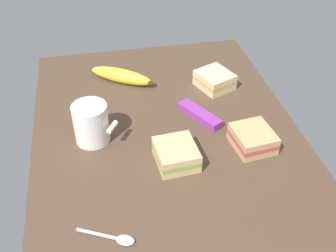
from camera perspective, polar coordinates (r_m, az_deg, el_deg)
tabletop at (r=99.82cm, az=0.00°, el=-1.79°), size 90.00×64.00×2.00cm
coffee_mug_black at (r=96.65cm, az=-10.56°, el=0.43°), size 8.86×10.22×9.68cm
sandwich_main at (r=116.03cm, az=6.46°, el=6.34°), size 11.76×11.25×4.40cm
sandwich_side at (r=96.91cm, az=11.62°, el=-1.74°), size 10.53×9.70×4.40cm
sandwich_extra at (r=90.97cm, az=1.09°, el=-3.94°), size 10.31×9.43×4.40cm
banana at (r=118.18cm, az=-6.46°, el=6.89°), size 13.71×17.92×4.06cm
spoon at (r=79.09cm, az=-7.34°, el=-15.07°), size 6.40×10.89×0.80cm
snack_bar at (r=104.41cm, az=4.41°, el=1.57°), size 12.97×9.34×2.00cm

